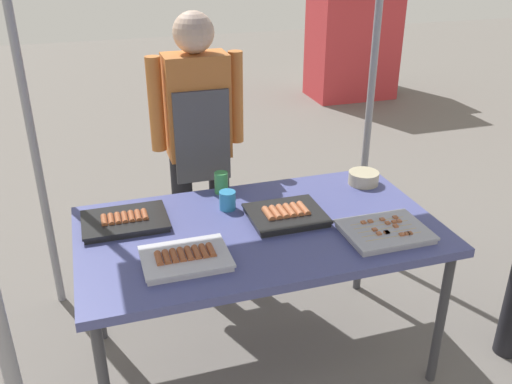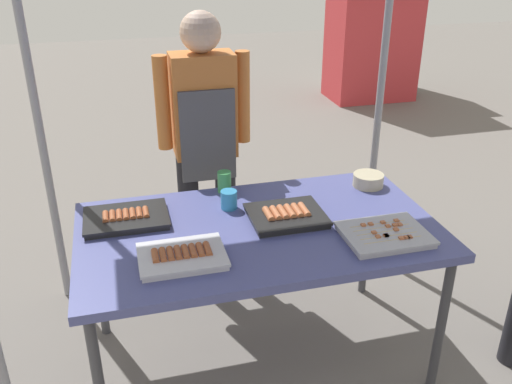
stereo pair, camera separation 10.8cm
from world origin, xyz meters
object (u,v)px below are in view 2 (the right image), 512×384
at_px(drink_cup_by_wok, 224,182).
at_px(tray_grilled_sausages, 286,215).
at_px(tray_pork_links, 182,256).
at_px(stall_table, 259,237).
at_px(drink_cup_near_edge, 229,200).
at_px(neighbor_stall_left, 374,24).
at_px(tray_meat_skewers, 385,235).
at_px(tray_spring_rolls, 126,218).
at_px(condiment_bowl, 368,180).
at_px(vendor_woman, 205,131).
at_px(neighbor_stall_right, 377,24).

bearing_deg(drink_cup_by_wok, tray_grilled_sausages, -59.01).
bearing_deg(tray_pork_links, stall_table, 26.70).
bearing_deg(drink_cup_near_edge, neighbor_stall_left, 56.49).
xyz_separation_m(stall_table, tray_meat_skewers, (0.50, -0.23, 0.07)).
distance_m(tray_grilled_sausages, tray_pork_links, 0.56).
xyz_separation_m(tray_pork_links, drink_cup_by_wok, (0.30, 0.58, 0.03)).
bearing_deg(stall_table, tray_pork_links, -153.30).
distance_m(tray_spring_rolls, drink_cup_near_edge, 0.48).
bearing_deg(tray_meat_skewers, condiment_bowl, 72.70).
relative_size(tray_meat_skewers, tray_spring_rolls, 0.96).
height_order(tray_grilled_sausages, vendor_woman, vendor_woman).
bearing_deg(stall_table, tray_spring_rolls, 160.50).
xyz_separation_m(drink_cup_by_wok, vendor_woman, (-0.02, 0.41, 0.13)).
xyz_separation_m(tray_pork_links, vendor_woman, (0.27, 1.00, 0.16)).
relative_size(drink_cup_near_edge, neighbor_stall_right, 0.05).
height_order(tray_spring_rolls, drink_cup_by_wok, drink_cup_by_wok).
height_order(tray_pork_links, neighbor_stall_right, neighbor_stall_right).
distance_m(tray_grilled_sausages, drink_cup_near_edge, 0.29).
distance_m(tray_meat_skewers, vendor_woman, 1.21).
relative_size(tray_grilled_sausages, tray_meat_skewers, 0.95).
height_order(tray_meat_skewers, drink_cup_near_edge, drink_cup_near_edge).
bearing_deg(tray_spring_rolls, neighbor_stall_right, 52.42).
relative_size(tray_spring_rolls, neighbor_stall_left, 0.21).
distance_m(drink_cup_near_edge, vendor_woman, 0.61).
xyz_separation_m(tray_grilled_sausages, vendor_woman, (-0.24, 0.77, 0.16)).
height_order(drink_cup_by_wok, neighbor_stall_left, neighbor_stall_left).
height_order(tray_grilled_sausages, tray_meat_skewers, tray_grilled_sausages).
distance_m(tray_meat_skewers, tray_spring_rolls, 1.15).
xyz_separation_m(tray_pork_links, condiment_bowl, (1.03, 0.46, 0.01)).
distance_m(tray_grilled_sausages, tray_spring_rolls, 0.73).
bearing_deg(vendor_woman, tray_meat_skewers, 119.72).
bearing_deg(neighbor_stall_left, condiment_bowl, -115.72).
xyz_separation_m(stall_table, condiment_bowl, (0.66, 0.28, 0.09)).
bearing_deg(tray_spring_rolls, stall_table, -19.50).
bearing_deg(tray_spring_rolls, tray_meat_skewers, -22.07).
xyz_separation_m(tray_meat_skewers, neighbor_stall_left, (2.04, 4.41, 0.13)).
distance_m(drink_cup_near_edge, drink_cup_by_wok, 0.18).
bearing_deg(tray_spring_rolls, condiment_bowl, 3.55).
bearing_deg(tray_pork_links, tray_spring_rolls, 117.41).
bearing_deg(stall_table, vendor_woman, 96.75).
bearing_deg(tray_grilled_sausages, drink_cup_by_wok, 120.99).
bearing_deg(tray_meat_skewers, vendor_woman, 119.72).
bearing_deg(tray_grilled_sausages, vendor_woman, 107.06).
relative_size(stall_table, neighbor_stall_left, 0.89).
height_order(tray_meat_skewers, vendor_woman, vendor_woman).
relative_size(tray_meat_skewers, drink_cup_by_wok, 3.33).
bearing_deg(stall_table, tray_meat_skewers, -24.90).
bearing_deg(condiment_bowl, vendor_woman, 144.74).
distance_m(stall_table, tray_pork_links, 0.42).
xyz_separation_m(tray_spring_rolls, neighbor_stall_right, (3.30, 4.29, 0.08)).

